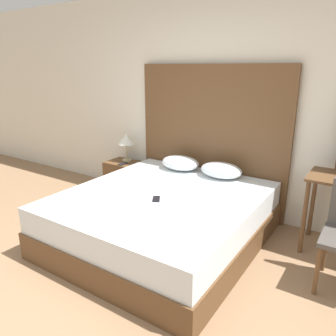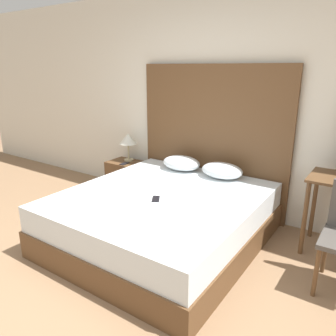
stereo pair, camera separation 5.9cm
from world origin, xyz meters
name	(u,v)px [view 1 (the left image)]	position (x,y,z in m)	size (l,w,h in m)	color
ground_plane	(71,310)	(0.00, 0.00, 0.00)	(16.00, 16.00, 0.00)	#8C6B4C
wall_back	(215,103)	(0.00, 2.40, 1.35)	(10.00, 0.06, 2.70)	silver
bed	(163,218)	(-0.01, 1.26, 0.26)	(1.88, 2.08, 0.53)	brown
headboard	(210,140)	(-0.01, 2.32, 0.91)	(1.97, 0.05, 1.81)	brown
pillow_left	(180,163)	(-0.29, 2.07, 0.62)	(0.49, 0.35, 0.17)	silver
pillow_right	(221,170)	(0.27, 2.07, 0.62)	(0.49, 0.35, 0.17)	silver
phone_on_bed	(156,199)	(0.03, 1.10, 0.54)	(0.14, 0.16, 0.01)	black
nightstand	(123,177)	(-1.28, 2.10, 0.24)	(0.44, 0.38, 0.47)	brown
table_lamp	(126,140)	(-1.25, 2.18, 0.78)	(0.25, 0.25, 0.40)	tan
phone_on_nightstand	(123,164)	(-1.19, 2.01, 0.48)	(0.08, 0.15, 0.01)	black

